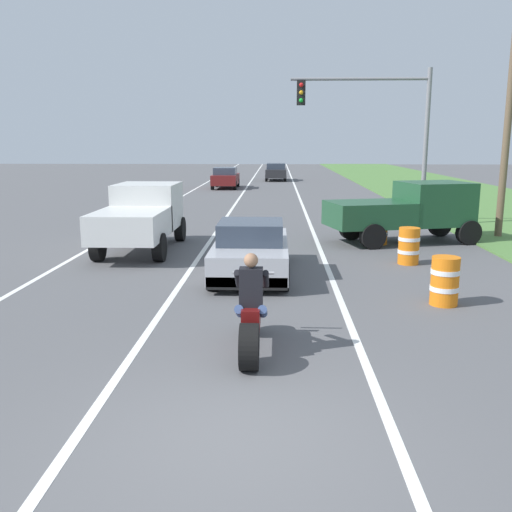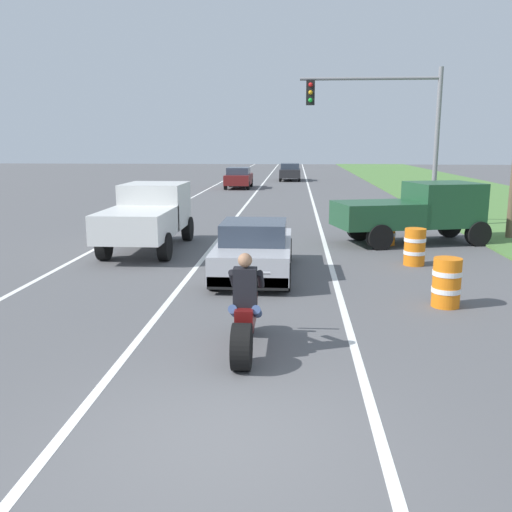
{
  "view_description": "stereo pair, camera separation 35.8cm",
  "coord_description": "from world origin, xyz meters",
  "px_view_note": "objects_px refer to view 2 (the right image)",
  "views": [
    {
      "loc": [
        0.45,
        -5.68,
        3.27
      ],
      "look_at": [
        0.03,
        5.35,
        1.0
      ],
      "focal_mm": 38.91,
      "sensor_mm": 36.0,
      "label": 1
    },
    {
      "loc": [
        0.81,
        -5.66,
        3.27
      ],
      "look_at": [
        0.03,
        5.35,
        1.0
      ],
      "focal_mm": 38.91,
      "sensor_mm": 36.0,
      "label": 2
    }
  ],
  "objects_px": {
    "pickup_truck_right_shoulder_dark_green": "(416,210)",
    "construction_barrel_mid": "(415,247)",
    "sports_car_silver": "(254,250)",
    "construction_barrel_nearest": "(447,282)",
    "traffic_light_mast_near": "(393,121)",
    "construction_barrel_far": "(387,229)",
    "distant_car_far_ahead": "(239,177)",
    "pickup_truck_left_lane_white": "(148,214)",
    "motorcycle_with_rider": "(245,318)",
    "distant_car_further_ahead": "(290,172)"
  },
  "relations": [
    {
      "from": "traffic_light_mast_near",
      "to": "sports_car_silver",
      "type": "bearing_deg",
      "value": -119.37
    },
    {
      "from": "pickup_truck_right_shoulder_dark_green",
      "to": "sports_car_silver",
      "type": "bearing_deg",
      "value": -135.92
    },
    {
      "from": "sports_car_silver",
      "to": "traffic_light_mast_near",
      "type": "xyz_separation_m",
      "value": [
        4.64,
        8.25,
        3.41
      ]
    },
    {
      "from": "traffic_light_mast_near",
      "to": "construction_barrel_mid",
      "type": "xyz_separation_m",
      "value": [
        -0.41,
        -6.85,
        -3.54
      ]
    },
    {
      "from": "pickup_truck_right_shoulder_dark_green",
      "to": "motorcycle_with_rider",
      "type": "bearing_deg",
      "value": -114.87
    },
    {
      "from": "pickup_truck_right_shoulder_dark_green",
      "to": "construction_barrel_nearest",
      "type": "bearing_deg",
      "value": -97.0
    },
    {
      "from": "construction_barrel_mid",
      "to": "pickup_truck_right_shoulder_dark_green",
      "type": "bearing_deg",
      "value": 77.99
    },
    {
      "from": "traffic_light_mast_near",
      "to": "construction_barrel_mid",
      "type": "height_order",
      "value": "traffic_light_mast_near"
    },
    {
      "from": "pickup_truck_right_shoulder_dark_green",
      "to": "distant_car_further_ahead",
      "type": "bearing_deg",
      "value": 98.33
    },
    {
      "from": "pickup_truck_left_lane_white",
      "to": "construction_barrel_far",
      "type": "distance_m",
      "value": 7.6
    },
    {
      "from": "pickup_truck_left_lane_white",
      "to": "traffic_light_mast_near",
      "type": "bearing_deg",
      "value": 32.44
    },
    {
      "from": "motorcycle_with_rider",
      "to": "traffic_light_mast_near",
      "type": "bearing_deg",
      "value": 72.11
    },
    {
      "from": "pickup_truck_right_shoulder_dark_green",
      "to": "traffic_light_mast_near",
      "type": "xyz_separation_m",
      "value": [
        -0.32,
        3.45,
        2.93
      ]
    },
    {
      "from": "sports_car_silver",
      "to": "traffic_light_mast_near",
      "type": "height_order",
      "value": "traffic_light_mast_near"
    },
    {
      "from": "traffic_light_mast_near",
      "to": "distant_car_further_ahead",
      "type": "bearing_deg",
      "value": 98.72
    },
    {
      "from": "construction_barrel_nearest",
      "to": "motorcycle_with_rider",
      "type": "bearing_deg",
      "value": -143.18
    },
    {
      "from": "construction_barrel_far",
      "to": "distant_car_far_ahead",
      "type": "distance_m",
      "value": 23.32
    },
    {
      "from": "motorcycle_with_rider",
      "to": "construction_barrel_far",
      "type": "xyz_separation_m",
      "value": [
        3.71,
        9.77,
        -0.09
      ]
    },
    {
      "from": "construction_barrel_mid",
      "to": "distant_car_far_ahead",
      "type": "xyz_separation_m",
      "value": [
        -7.33,
        25.24,
        0.27
      ]
    },
    {
      "from": "motorcycle_with_rider",
      "to": "sports_car_silver",
      "type": "height_order",
      "value": "motorcycle_with_rider"
    },
    {
      "from": "motorcycle_with_rider",
      "to": "pickup_truck_left_lane_white",
      "type": "xyz_separation_m",
      "value": [
        -3.75,
        8.44,
        0.51
      ]
    },
    {
      "from": "motorcycle_with_rider",
      "to": "construction_barrel_mid",
      "type": "relative_size",
      "value": 2.21
    },
    {
      "from": "pickup_truck_left_lane_white",
      "to": "construction_barrel_mid",
      "type": "distance_m",
      "value": 7.94
    },
    {
      "from": "pickup_truck_right_shoulder_dark_green",
      "to": "construction_barrel_mid",
      "type": "relative_size",
      "value": 5.14
    },
    {
      "from": "pickup_truck_right_shoulder_dark_green",
      "to": "traffic_light_mast_near",
      "type": "bearing_deg",
      "value": 95.27
    },
    {
      "from": "pickup_truck_right_shoulder_dark_green",
      "to": "construction_barrel_far",
      "type": "bearing_deg",
      "value": -158.55
    },
    {
      "from": "distant_car_further_ahead",
      "to": "pickup_truck_right_shoulder_dark_green",
      "type": "bearing_deg",
      "value": -81.67
    },
    {
      "from": "construction_barrel_far",
      "to": "distant_car_far_ahead",
      "type": "xyz_separation_m",
      "value": [
        -7.06,
        22.23,
        0.27
      ]
    },
    {
      "from": "construction_barrel_nearest",
      "to": "distant_car_further_ahead",
      "type": "bearing_deg",
      "value": 95.38
    },
    {
      "from": "construction_barrel_mid",
      "to": "pickup_truck_left_lane_white",
      "type": "bearing_deg",
      "value": 167.78
    },
    {
      "from": "traffic_light_mast_near",
      "to": "construction_barrel_far",
      "type": "distance_m",
      "value": 5.26
    },
    {
      "from": "sports_car_silver",
      "to": "construction_barrel_nearest",
      "type": "distance_m",
      "value": 4.77
    },
    {
      "from": "distant_car_further_ahead",
      "to": "construction_barrel_mid",
      "type": "bearing_deg",
      "value": -83.71
    },
    {
      "from": "pickup_truck_right_shoulder_dark_green",
      "to": "distant_car_further_ahead",
      "type": "xyz_separation_m",
      "value": [
        -4.44,
        30.31,
        -0.33
      ]
    },
    {
      "from": "construction_barrel_far",
      "to": "distant_car_far_ahead",
      "type": "relative_size",
      "value": 0.25
    },
    {
      "from": "construction_barrel_far",
      "to": "traffic_light_mast_near",
      "type": "bearing_deg",
      "value": 79.98
    },
    {
      "from": "construction_barrel_far",
      "to": "distant_car_far_ahead",
      "type": "height_order",
      "value": "distant_car_far_ahead"
    },
    {
      "from": "motorcycle_with_rider",
      "to": "sports_car_silver",
      "type": "distance_m",
      "value": 5.36
    },
    {
      "from": "pickup_truck_left_lane_white",
      "to": "distant_car_further_ahead",
      "type": "relative_size",
      "value": 1.2
    },
    {
      "from": "pickup_truck_right_shoulder_dark_green",
      "to": "construction_barrel_mid",
      "type": "height_order",
      "value": "pickup_truck_right_shoulder_dark_green"
    },
    {
      "from": "motorcycle_with_rider",
      "to": "pickup_truck_right_shoulder_dark_green",
      "type": "distance_m",
      "value": 11.21
    },
    {
      "from": "distant_car_further_ahead",
      "to": "sports_car_silver",
      "type": "bearing_deg",
      "value": -90.85
    },
    {
      "from": "traffic_light_mast_near",
      "to": "construction_barrel_mid",
      "type": "bearing_deg",
      "value": -93.39
    },
    {
      "from": "construction_barrel_nearest",
      "to": "construction_barrel_mid",
      "type": "distance_m",
      "value": 3.91
    },
    {
      "from": "distant_car_far_ahead",
      "to": "construction_barrel_mid",
      "type": "bearing_deg",
      "value": -73.8
    },
    {
      "from": "construction_barrel_far",
      "to": "sports_car_silver",
      "type": "bearing_deg",
      "value": -131.94
    },
    {
      "from": "motorcycle_with_rider",
      "to": "traffic_light_mast_near",
      "type": "relative_size",
      "value": 0.37
    },
    {
      "from": "distant_car_far_ahead",
      "to": "distant_car_further_ahead",
      "type": "distance_m",
      "value": 9.22
    },
    {
      "from": "pickup_truck_right_shoulder_dark_green",
      "to": "distant_car_far_ahead",
      "type": "distance_m",
      "value": 23.28
    },
    {
      "from": "sports_car_silver",
      "to": "pickup_truck_left_lane_white",
      "type": "xyz_separation_m",
      "value": [
        -3.5,
        3.08,
        0.48
      ]
    }
  ]
}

